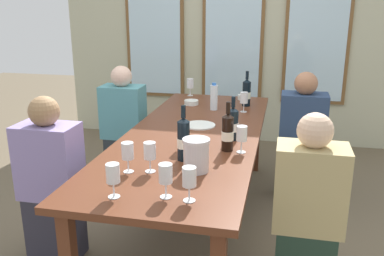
# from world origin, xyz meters

# --- Properties ---
(ground_plane) EXTENTS (12.00, 12.00, 0.00)m
(ground_plane) POSITION_xyz_m (0.00, 0.00, 0.00)
(ground_plane) COLOR brown
(back_wall_with_windows) EXTENTS (4.15, 0.10, 2.90)m
(back_wall_with_windows) POSITION_xyz_m (0.00, 2.18, 1.45)
(back_wall_with_windows) COLOR #B6B697
(back_wall_with_windows) RESTS_ON ground
(dining_table) EXTENTS (0.95, 2.58, 0.74)m
(dining_table) POSITION_xyz_m (0.00, 0.00, 0.67)
(dining_table) COLOR #5C2E1B
(dining_table) RESTS_ON ground
(white_plate_0) EXTENTS (0.25, 0.25, 0.01)m
(white_plate_0) POSITION_xyz_m (0.01, 0.18, 0.74)
(white_plate_0) COLOR white
(white_plate_0) RESTS_ON dining_table
(metal_pitcher) EXTENTS (0.16, 0.16, 0.19)m
(metal_pitcher) POSITION_xyz_m (0.17, -0.70, 0.84)
(metal_pitcher) COLOR silver
(metal_pitcher) RESTS_ON dining_table
(wine_bottle_0) EXTENTS (0.08, 0.08, 0.34)m
(wine_bottle_0) POSITION_xyz_m (0.06, -0.54, 0.87)
(wine_bottle_0) COLOR black
(wine_bottle_0) RESTS_ON dining_table
(wine_bottle_1) EXTENTS (0.08, 0.08, 0.31)m
(wine_bottle_1) POSITION_xyz_m (0.30, -0.10, 0.86)
(wine_bottle_1) COLOR black
(wine_bottle_1) RESTS_ON dining_table
(wine_bottle_2) EXTENTS (0.08, 0.08, 0.32)m
(wine_bottle_2) POSITION_xyz_m (0.29, -0.32, 0.86)
(wine_bottle_2) COLOR black
(wine_bottle_2) RESTS_ON dining_table
(wine_bottle_3) EXTENTS (0.08, 0.08, 0.32)m
(wine_bottle_3) POSITION_xyz_m (0.29, 0.91, 0.86)
(wine_bottle_3) COLOR black
(wine_bottle_3) RESTS_ON dining_table
(tasting_bowl_0) EXTENTS (0.13, 0.13, 0.04)m
(tasting_bowl_0) POSITION_xyz_m (-0.20, 0.84, 0.76)
(tasting_bowl_0) COLOR white
(tasting_bowl_0) RESTS_ON dining_table
(tasting_bowl_1) EXTENTS (0.11, 0.11, 0.05)m
(tasting_bowl_1) POSITION_xyz_m (0.25, 1.16, 0.76)
(tasting_bowl_1) COLOR white
(tasting_bowl_1) RESTS_ON dining_table
(water_bottle) EXTENTS (0.06, 0.06, 0.24)m
(water_bottle) POSITION_xyz_m (0.03, 0.70, 0.85)
(water_bottle) COLOR white
(water_bottle) RESTS_ON dining_table
(wine_glass_0) EXTENTS (0.07, 0.07, 0.17)m
(wine_glass_0) POSITION_xyz_m (-0.30, 1.22, 0.86)
(wine_glass_0) COLOR white
(wine_glass_0) RESTS_ON dining_table
(wine_glass_1) EXTENTS (0.07, 0.07, 0.17)m
(wine_glass_1) POSITION_xyz_m (-0.20, -0.79, 0.86)
(wine_glass_1) COLOR white
(wine_glass_1) RESTS_ON dining_table
(wine_glass_2) EXTENTS (0.07, 0.07, 0.17)m
(wine_glass_2) POSITION_xyz_m (0.09, -1.05, 0.86)
(wine_glass_2) COLOR white
(wine_glass_2) RESTS_ON dining_table
(wine_glass_3) EXTENTS (0.07, 0.07, 0.17)m
(wine_glass_3) POSITION_xyz_m (-0.15, -1.11, 0.86)
(wine_glass_3) COLOR white
(wine_glass_3) RESTS_ON dining_table
(wine_glass_4) EXTENTS (0.07, 0.07, 0.17)m
(wine_glass_4) POSITION_xyz_m (-0.08, -0.76, 0.86)
(wine_glass_4) COLOR white
(wine_glass_4) RESTS_ON dining_table
(wine_glass_5) EXTENTS (0.07, 0.07, 0.17)m
(wine_glass_5) POSITION_xyz_m (0.01, -0.35, 0.86)
(wine_glass_5) COLOR white
(wine_glass_5) RESTS_ON dining_table
(wine_glass_6) EXTENTS (0.07, 0.07, 0.17)m
(wine_glass_6) POSITION_xyz_m (0.21, -1.07, 0.86)
(wine_glass_6) COLOR white
(wine_glass_6) RESTS_ON dining_table
(wine_glass_7) EXTENTS (0.07, 0.07, 0.17)m
(wine_glass_7) POSITION_xyz_m (0.29, 0.68, 0.86)
(wine_glass_7) COLOR white
(wine_glass_7) RESTS_ON dining_table
(wine_glass_8) EXTENTS (0.07, 0.07, 0.17)m
(wine_glass_8) POSITION_xyz_m (0.38, -0.34, 0.86)
(wine_glass_8) COLOR white
(wine_glass_8) RESTS_ON dining_table
(seated_person_0) EXTENTS (0.38, 0.24, 1.11)m
(seated_person_0) POSITION_xyz_m (-0.80, 0.64, 0.53)
(seated_person_0) COLOR #272F33
(seated_person_0) RESTS_ON ground
(seated_person_1) EXTENTS (0.38, 0.24, 1.11)m
(seated_person_1) POSITION_xyz_m (0.80, 0.65, 0.53)
(seated_person_1) COLOR #272C3B
(seated_person_1) RESTS_ON ground
(seated_person_2) EXTENTS (0.38, 0.24, 1.11)m
(seated_person_2) POSITION_xyz_m (-0.80, -0.63, 0.53)
(seated_person_2) COLOR #2D2C39
(seated_person_2) RESTS_ON ground
(seated_person_3) EXTENTS (0.38, 0.24, 1.11)m
(seated_person_3) POSITION_xyz_m (0.80, -0.68, 0.53)
(seated_person_3) COLOR #22392C
(seated_person_3) RESTS_ON ground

